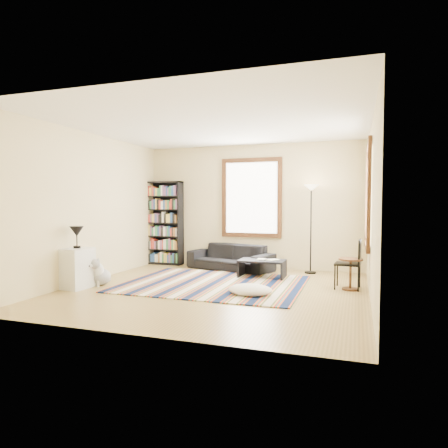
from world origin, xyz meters
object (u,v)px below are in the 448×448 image
(coffee_table, at_px, (262,269))
(floor_cushion, at_px, (250,290))
(bookshelf, at_px, (164,223))
(side_table, at_px, (350,274))
(dog, at_px, (101,271))
(white_cabinet, at_px, (77,268))
(floor_lamp, at_px, (311,229))
(sofa, at_px, (230,257))
(folding_chair, at_px, (348,264))

(coffee_table, relative_size, floor_cushion, 1.26)
(bookshelf, bearing_deg, side_table, -20.34)
(bookshelf, distance_m, dog, 2.71)
(coffee_table, xyz_separation_m, white_cabinet, (-2.83, -1.95, 0.17))
(white_cabinet, bearing_deg, floor_lamp, 42.94)
(sofa, distance_m, coffee_table, 1.17)
(coffee_table, xyz_separation_m, floor_cushion, (0.16, -1.52, -0.09))
(coffee_table, bearing_deg, white_cabinet, -145.38)
(sofa, bearing_deg, dog, -110.01)
(coffee_table, height_order, white_cabinet, white_cabinet)
(floor_cushion, xyz_separation_m, dog, (-2.76, -0.07, 0.16))
(side_table, distance_m, white_cabinet, 4.70)
(sofa, distance_m, side_table, 2.90)
(floor_cushion, bearing_deg, sofa, 114.85)
(white_cabinet, xyz_separation_m, dog, (0.22, 0.36, -0.10))
(floor_lamp, bearing_deg, sofa, -176.71)
(floor_cushion, bearing_deg, coffee_table, 95.85)
(folding_chair, bearing_deg, floor_cushion, -141.44)
(sofa, relative_size, coffee_table, 2.13)
(floor_lamp, bearing_deg, dog, -144.78)
(sofa, bearing_deg, bookshelf, -172.50)
(sofa, bearing_deg, white_cabinet, -109.41)
(coffee_table, xyz_separation_m, side_table, (1.67, -0.59, 0.09))
(floor_cushion, bearing_deg, folding_chair, 34.66)
(floor_cushion, bearing_deg, floor_lamp, 73.68)
(coffee_table, distance_m, side_table, 1.78)
(sofa, xyz_separation_m, bookshelf, (-1.77, 0.27, 0.72))
(floor_cushion, xyz_separation_m, white_cabinet, (-2.98, -0.43, 0.26))
(coffee_table, distance_m, white_cabinet, 3.44)
(bookshelf, relative_size, coffee_table, 2.22)
(folding_chair, distance_m, white_cabinet, 4.68)
(coffee_table, bearing_deg, folding_chair, -17.13)
(sofa, height_order, white_cabinet, white_cabinet)
(floor_lamp, distance_m, white_cabinet, 4.65)
(sofa, height_order, bookshelf, bookshelf)
(sofa, height_order, floor_lamp, floor_lamp)
(folding_chair, relative_size, white_cabinet, 1.23)
(coffee_table, height_order, side_table, side_table)
(bookshelf, height_order, floor_lamp, bookshelf)
(bookshelf, bearing_deg, dog, -88.76)
(folding_chair, relative_size, dog, 1.74)
(coffee_table, distance_m, folding_chair, 1.72)
(floor_lamp, relative_size, white_cabinet, 2.66)
(bookshelf, bearing_deg, sofa, -8.69)
(floor_cushion, height_order, side_table, side_table)
(bookshelf, height_order, floor_cushion, bookshelf)
(bookshelf, bearing_deg, floor_cushion, -42.00)
(floor_cushion, bearing_deg, side_table, 31.41)
(coffee_table, distance_m, floor_lamp, 1.41)
(bookshelf, distance_m, folding_chair, 4.58)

